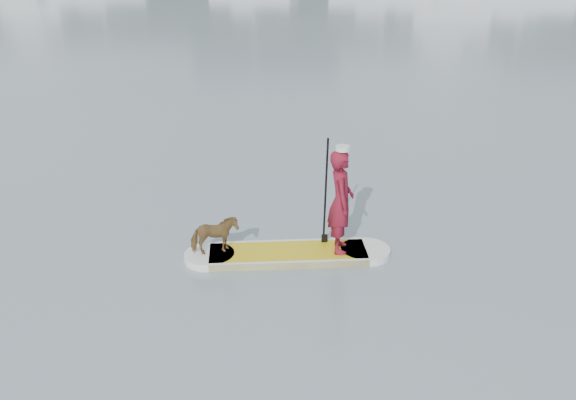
# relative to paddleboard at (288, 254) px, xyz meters

# --- Properties ---
(ground) EXTENTS (140.00, 140.00, 0.00)m
(ground) POSITION_rel_paddleboard_xyz_m (-0.29, 0.17, -0.06)
(ground) COLOR slate
(ground) RESTS_ON ground
(paddleboard) EXTENTS (3.24, 1.34, 0.12)m
(paddleboard) POSITION_rel_paddleboard_xyz_m (0.00, 0.00, 0.00)
(paddleboard) COLOR gold
(paddleboard) RESTS_ON ground
(paddler) EXTENTS (0.48, 0.66, 1.67)m
(paddler) POSITION_rel_paddleboard_xyz_m (0.80, 0.18, 0.89)
(paddler) COLOR maroon
(paddler) RESTS_ON paddleboard
(white_cap) EXTENTS (0.22, 0.22, 0.07)m
(white_cap) POSITION_rel_paddleboard_xyz_m (0.80, 0.18, 1.76)
(white_cap) COLOR silver
(white_cap) RESTS_ON paddler
(dog) EXTENTS (0.80, 0.63, 0.62)m
(dog) POSITION_rel_paddleboard_xyz_m (-1.13, -0.25, 0.37)
(dog) COLOR brown
(dog) RESTS_ON paddleboard
(paddle) EXTENTS (0.10, 0.30, 2.00)m
(paddle) POSITION_rel_paddleboard_xyz_m (0.54, 0.39, 0.74)
(paddle) COLOR black
(paddle) RESTS_ON ground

